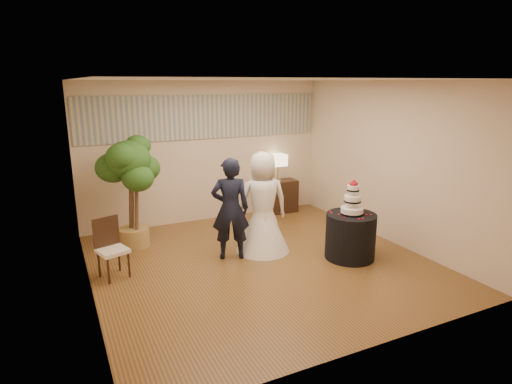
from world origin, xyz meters
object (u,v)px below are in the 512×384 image
table_lamp (278,168)px  side_chair (113,249)px  wedding_cake (353,197)px  groom (230,209)px  console (278,197)px  bride (263,202)px  ficus_tree (131,192)px  cake_table (350,236)px

table_lamp → side_chair: table_lamp is taller
wedding_cake → groom: bearing=153.9°
wedding_cake → console: (0.15, 2.71, -0.67)m
bride → ficus_tree: 2.23m
console → ficus_tree: bearing=-168.1°
table_lamp → ficus_tree: 3.26m
groom → wedding_cake: size_ratio=2.95×
groom → bride: (0.60, 0.05, 0.02)m
wedding_cake → side_chair: size_ratio=0.64×
console → ficus_tree: ficus_tree is taller
side_chair → cake_table: bearing=-32.0°
bride → ficus_tree: ficus_tree is taller
groom → console: size_ratio=1.95×
wedding_cake → side_chair: (-3.53, 0.92, -0.58)m
table_lamp → side_chair: bearing=-154.0°
cake_table → console: 2.71m
side_chair → bride: bearing=-18.0°
ficus_tree → console: bearing=12.0°
bride → table_lamp: (1.28, 1.82, 0.15)m
console → table_lamp: size_ratio=1.45×
cake_table → wedding_cake: 0.65m
bride → ficus_tree: size_ratio=0.87×
groom → wedding_cake: 1.93m
console → side_chair: (-3.68, -1.79, 0.09)m
console → table_lamp: (0.00, 0.00, 0.64)m
bride → wedding_cake: bearing=152.7°
groom → side_chair: (-1.81, 0.07, -0.39)m
bride → cake_table: bride is taller
cake_table → console: bearing=86.9°
table_lamp → side_chair: (-3.68, -1.79, -0.55)m
bride → groom: bearing=15.6°
wedding_cake → console: 2.79m
wedding_cake → side_chair: wedding_cake is taller
table_lamp → ficus_tree: (-3.19, -0.68, -0.02)m
console → table_lamp: table_lamp is taller
cake_table → table_lamp: size_ratio=1.37×
ficus_tree → bride: bearing=-30.7°
ficus_tree → side_chair: bearing=-113.7°
cake_table → side_chair: bearing=165.5°
bride → console: bearing=-114.0°
groom → table_lamp: size_ratio=2.84×
bride → side_chair: (-2.41, 0.02, -0.41)m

